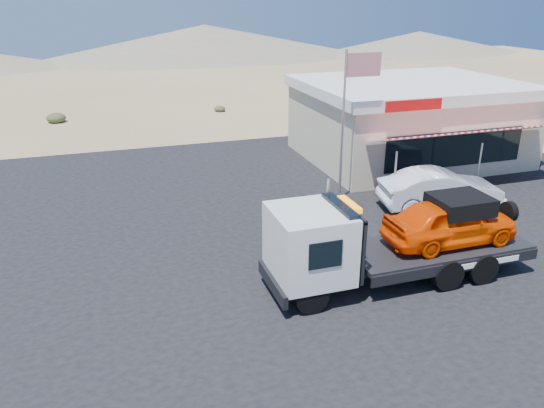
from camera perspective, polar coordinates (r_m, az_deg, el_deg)
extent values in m
plane|color=#896D4E|center=(16.78, -0.95, -6.58)|extent=(120.00, 120.00, 0.00)
cube|color=black|center=(19.91, 1.99, -1.81)|extent=(32.00, 24.00, 0.02)
cylinder|color=black|center=(14.25, 4.26, -9.97)|extent=(0.92, 0.28, 0.92)
cylinder|color=black|center=(15.73, 1.72, -6.64)|extent=(0.92, 0.28, 0.92)
cylinder|color=black|center=(16.11, 18.15, -7.09)|extent=(0.92, 0.51, 0.92)
cylinder|color=black|center=(17.44, 14.69, -4.41)|extent=(0.92, 0.51, 0.92)
cylinder|color=black|center=(16.80, 21.49, -6.33)|extent=(0.92, 0.51, 0.92)
cylinder|color=black|center=(18.08, 17.90, -3.82)|extent=(0.92, 0.51, 0.92)
cube|color=black|center=(16.32, 14.24, -5.70)|extent=(7.55, 0.92, 0.28)
cube|color=silver|center=(14.56, 4.03, -4.27)|extent=(2.03, 2.16, 1.93)
cube|color=black|center=(14.62, 7.28, -1.51)|extent=(0.32, 1.84, 0.83)
cube|color=black|center=(15.01, 8.11, -3.80)|extent=(0.09, 2.03, 1.84)
cube|color=orange|center=(14.59, 8.33, -0.04)|extent=(0.23, 1.11, 0.14)
cube|color=black|center=(16.74, 17.27, -4.35)|extent=(5.53, 2.12, 0.14)
imported|color=#F34000|center=(16.65, 18.60, -1.80)|extent=(4.06, 1.63, 1.38)
cube|color=black|center=(16.62, 19.59, -0.01)|extent=(1.66, 1.38, 0.51)
imported|color=silver|center=(21.78, 17.66, 1.47)|extent=(4.94, 2.48, 1.56)
cube|color=#C2B093|center=(28.17, 14.33, 8.25)|extent=(10.00, 8.00, 3.40)
cube|color=white|center=(27.81, 14.70, 12.16)|extent=(10.40, 8.40, 0.50)
cube|color=red|center=(22.94, 15.02, 10.23)|extent=(2.60, 0.12, 0.45)
cube|color=black|center=(25.03, 19.10, 5.61)|extent=(7.00, 0.06, 1.60)
cube|color=red|center=(24.13, 20.60, 7.19)|extent=(9.00, 1.73, 0.61)
cylinder|color=#99999E|center=(21.63, 13.04, 2.72)|extent=(0.08, 0.08, 2.20)
cylinder|color=#99999E|center=(23.88, 21.34, 3.57)|extent=(0.08, 0.08, 2.20)
cylinder|color=#99999E|center=(21.28, 7.61, 8.12)|extent=(0.10, 0.10, 6.00)
cube|color=#B20C14|center=(21.19, 9.83, 14.54)|extent=(1.50, 0.02, 0.90)
ellipsoid|color=#333C20|center=(38.29, -22.21, 8.63)|extent=(1.24, 1.24, 0.67)
ellipsoid|color=#333C20|center=(39.11, -5.65, 10.19)|extent=(0.81, 0.81, 0.44)
cone|color=#726B59|center=(73.77, -7.19, 16.98)|extent=(44.00, 44.00, 4.20)
cone|color=#726B59|center=(81.54, 15.51, 16.41)|extent=(32.00, 32.00, 3.00)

